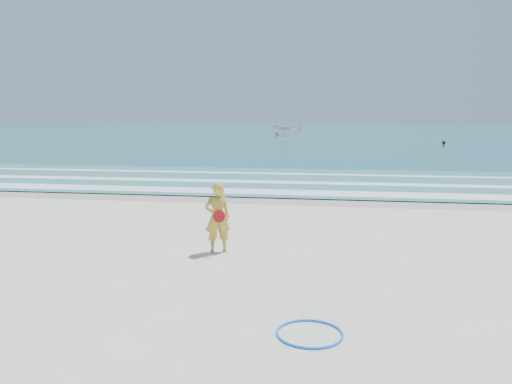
# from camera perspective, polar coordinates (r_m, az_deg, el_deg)

# --- Properties ---
(ground) EXTENTS (400.00, 400.00, 0.00)m
(ground) POSITION_cam_1_polar(r_m,az_deg,el_deg) (9.12, -4.24, -9.97)
(ground) COLOR silver
(ground) RESTS_ON ground
(wet_sand) EXTENTS (400.00, 2.40, 0.00)m
(wet_sand) POSITION_cam_1_polar(r_m,az_deg,el_deg) (17.76, 2.49, -0.80)
(wet_sand) COLOR #B2A893
(wet_sand) RESTS_ON ground
(ocean) EXTENTS (400.00, 190.00, 0.04)m
(ocean) POSITION_cam_1_polar(r_m,az_deg,el_deg) (113.46, 8.21, 7.06)
(ocean) COLOR #19727F
(ocean) RESTS_ON ground
(shallow) EXTENTS (400.00, 10.00, 0.01)m
(shallow) POSITION_cam_1_polar(r_m,az_deg,el_deg) (22.68, 3.97, 1.35)
(shallow) COLOR #59B7AD
(shallow) RESTS_ON ocean
(foam_near) EXTENTS (400.00, 1.40, 0.01)m
(foam_near) POSITION_cam_1_polar(r_m,az_deg,el_deg) (19.03, 2.95, -0.02)
(foam_near) COLOR white
(foam_near) RESTS_ON shallow
(foam_mid) EXTENTS (400.00, 0.90, 0.01)m
(foam_mid) POSITION_cam_1_polar(r_m,az_deg,el_deg) (21.88, 3.78, 1.11)
(foam_mid) COLOR white
(foam_mid) RESTS_ON shallow
(foam_far) EXTENTS (400.00, 0.60, 0.01)m
(foam_far) POSITION_cam_1_polar(r_m,az_deg,el_deg) (25.15, 4.49, 2.08)
(foam_far) COLOR white
(foam_far) RESTS_ON shallow
(hoop) EXTENTS (1.07, 1.07, 0.03)m
(hoop) POSITION_cam_1_polar(r_m,az_deg,el_deg) (7.00, 6.16, -15.77)
(hoop) COLOR #0E73FF
(hoop) RESTS_ON ground
(boat) EXTENTS (4.45, 1.87, 1.69)m
(boat) POSITION_cam_1_polar(r_m,az_deg,el_deg) (75.77, 3.66, 7.06)
(boat) COLOR silver
(boat) RESTS_ON ocean
(buoy) EXTENTS (0.38, 0.38, 0.38)m
(buoy) POSITION_cam_1_polar(r_m,az_deg,el_deg) (55.85, 20.67, 5.31)
(buoy) COLOR black
(buoy) RESTS_ON ocean
(woman) EXTENTS (0.65, 0.55, 1.51)m
(woman) POSITION_cam_1_polar(r_m,az_deg,el_deg) (10.75, -4.43, -2.92)
(woman) COLOR gold
(woman) RESTS_ON ground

